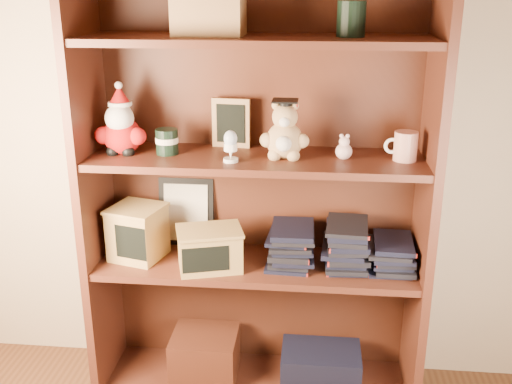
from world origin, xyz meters
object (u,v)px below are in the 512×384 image
bookcase (257,198)px  teacher_mug (405,146)px  grad_teddy_bear (285,135)px  treats_box (138,232)px

bookcase → teacher_mug: bearing=-5.8°
bookcase → grad_teddy_bear: 0.27m
grad_teddy_bear → bookcase: bearing=150.4°
teacher_mug → treats_box: teacher_mug is taller
grad_teddy_bear → treats_box: size_ratio=0.92×
grad_teddy_bear → treats_box: grad_teddy_bear is taller
treats_box → grad_teddy_bear: bearing=-0.6°
teacher_mug → grad_teddy_bear: bearing=-179.1°
bookcase → treats_box: 0.45m
grad_teddy_bear → teacher_mug: bearing=0.9°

